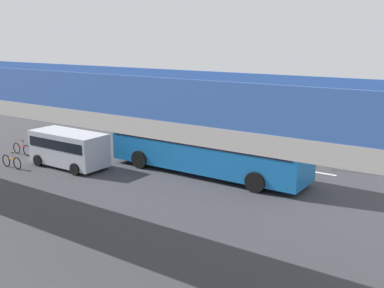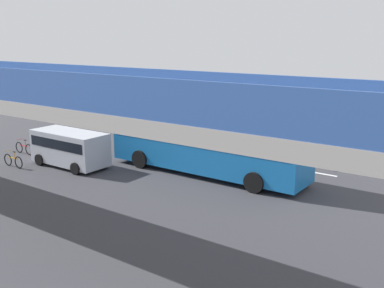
# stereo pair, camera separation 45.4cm
# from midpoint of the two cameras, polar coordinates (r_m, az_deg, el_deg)

# --- Properties ---
(ground) EXTENTS (80.00, 80.00, 0.00)m
(ground) POSITION_cam_midpoint_polar(r_m,az_deg,el_deg) (25.59, -0.09, -3.27)
(ground) COLOR #38383D
(city_bus) EXTENTS (11.54, 2.85, 3.15)m
(city_bus) POSITION_cam_midpoint_polar(r_m,az_deg,el_deg) (24.42, 1.22, 0.49)
(city_bus) COLOR #196BB7
(city_bus) RESTS_ON ground
(parked_van) EXTENTS (4.80, 2.17, 2.05)m
(parked_van) POSITION_cam_midpoint_polar(r_m,az_deg,el_deg) (26.91, -15.86, -0.35)
(parked_van) COLOR #B7BCC6
(parked_van) RESTS_ON ground
(bicycle_red) EXTENTS (1.77, 0.44, 0.96)m
(bicycle_red) POSITION_cam_midpoint_polar(r_m,az_deg,el_deg) (30.81, -21.22, -0.60)
(bicycle_red) COLOR black
(bicycle_red) RESTS_ON ground
(bicycle_orange) EXTENTS (1.77, 0.44, 0.96)m
(bicycle_orange) POSITION_cam_midpoint_polar(r_m,az_deg,el_deg) (27.89, -22.38, -2.10)
(bicycle_orange) COLOR black
(bicycle_orange) RESTS_ON ground
(pedestrian) EXTENTS (0.38, 0.38, 1.79)m
(pedestrian) POSITION_cam_midpoint_polar(r_m,az_deg,el_deg) (29.72, -4.88, 0.80)
(pedestrian) COLOR #2D2D38
(pedestrian) RESTS_ON ground
(traffic_sign) EXTENTS (0.08, 0.60, 2.80)m
(traffic_sign) POSITION_cam_midpoint_polar(r_m,az_deg,el_deg) (26.15, 17.22, 0.76)
(traffic_sign) COLOR slate
(traffic_sign) RESTS_ON ground
(lane_dash_leftmost) EXTENTS (2.00, 0.20, 0.01)m
(lane_dash_leftmost) POSITION_cam_midpoint_polar(r_m,az_deg,el_deg) (25.94, 15.30, -3.52)
(lane_dash_leftmost) COLOR silver
(lane_dash_leftmost) RESTS_ON ground
(lane_dash_left) EXTENTS (2.00, 0.20, 0.01)m
(lane_dash_left) POSITION_cam_midpoint_polar(r_m,az_deg,el_deg) (27.42, 7.40, -2.24)
(lane_dash_left) COLOR silver
(lane_dash_left) RESTS_ON ground
(lane_dash_centre) EXTENTS (2.00, 0.20, 0.01)m
(lane_dash_centre) POSITION_cam_midpoint_polar(r_m,az_deg,el_deg) (29.38, 0.45, -1.07)
(lane_dash_centre) COLOR silver
(lane_dash_centre) RESTS_ON ground
(lane_dash_right) EXTENTS (2.00, 0.20, 0.01)m
(lane_dash_right) POSITION_cam_midpoint_polar(r_m,az_deg,el_deg) (31.72, -5.55, -0.05)
(lane_dash_right) COLOR silver
(lane_dash_right) RESTS_ON ground
(pedestrian_overpass) EXTENTS (31.28, 2.60, 6.35)m
(pedestrian_overpass) POSITION_cam_midpoint_polar(r_m,az_deg,el_deg) (17.33, -19.61, 3.90)
(pedestrian_overpass) COLOR #B2ADA5
(pedestrian_overpass) RESTS_ON ground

